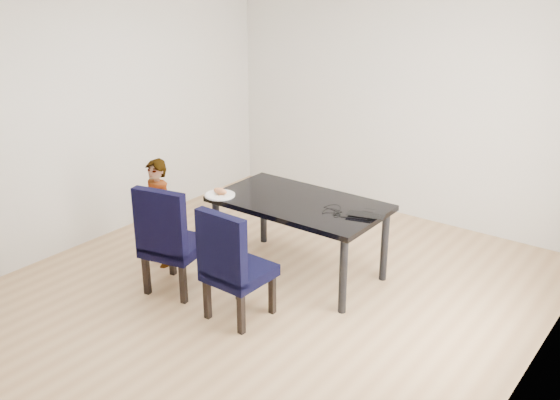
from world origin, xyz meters
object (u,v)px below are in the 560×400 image
Objects in this scene: child at (158,213)px; plate at (220,195)px; chair_left at (175,237)px; laptop at (367,214)px; dining_table at (299,237)px; chair_right at (239,263)px.

plate is (0.54, 0.30, 0.22)m from child.
chair_left is 0.62m from plate.
chair_left reaches higher than laptop.
chair_left reaches higher than plate.
plate reaches higher than dining_table.
child is at bearing -152.02° from dining_table.
laptop is (1.40, 0.98, 0.25)m from chair_left.
plate is at bearing 142.50° from chair_right.
chair_left is 1.73m from laptop.
laptop is (1.36, 0.41, 0.01)m from plate.
child reaches higher than plate.
laptop is at bearing 29.59° from child.
child is at bearing -150.77° from plate.
laptop is (0.68, 0.07, 0.39)m from dining_table.
laptop is at bearing 59.43° from chair_right.
dining_table is 1.40m from child.
chair_left is 3.55× the size of plate.
chair_right is at bearing -3.71° from child.
chair_right is 0.98m from plate.
laptop reaches higher than dining_table.
plate is at bearing 73.93° from chair_left.
chair_right is 1.31m from child.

